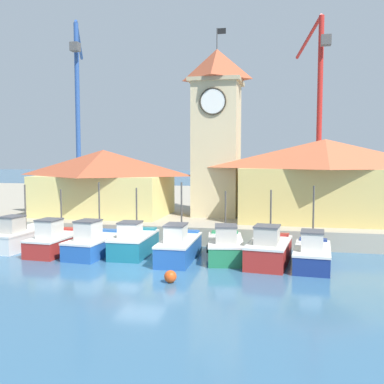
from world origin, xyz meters
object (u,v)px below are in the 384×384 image
fishing_boat_right_outer (312,254)px  warehouse_left (104,182)px  fishing_boat_mid_left (134,242)px  fishing_boat_center (179,247)px  clock_tower (217,129)px  warehouse_right (324,180)px  fishing_boat_left_inner (95,243)px  port_crane_near (78,128)px  fishing_boat_left_outer (56,241)px  mooring_buoy (170,277)px  fishing_boat_far_left (20,237)px  fishing_boat_right_inner (269,250)px  port_crane_far (318,128)px  fishing_boat_mid_right (225,246)px

fishing_boat_right_outer → warehouse_left: 18.75m
fishing_boat_mid_left → fishing_boat_center: size_ratio=0.86×
clock_tower → warehouse_right: 9.27m
fishing_boat_left_inner → port_crane_near: size_ratio=0.24×
fishing_boat_left_outer → fishing_boat_left_inner: bearing=-0.5°
mooring_buoy → fishing_boat_center: bearing=98.8°
fishing_boat_center → fishing_boat_far_left: bearing=175.6°
fishing_boat_right_inner → fishing_boat_mid_left: bearing=175.5°
fishing_boat_left_inner → clock_tower: (5.91, 10.38, 7.44)m
fishing_boat_center → fishing_boat_right_inner: bearing=0.6°
warehouse_left → port_crane_far: (17.75, 15.46, 4.97)m
fishing_boat_mid_left → fishing_boat_center: 3.11m
fishing_boat_mid_right → port_crane_near: size_ratio=0.24×
fishing_boat_far_left → fishing_boat_left_inner: (5.56, -0.68, -0.03)m
fishing_boat_mid_right → clock_tower: (-2.11, 9.68, 7.45)m
fishing_boat_right_inner → fishing_boat_right_outer: fishing_boat_right_outer is taller
port_crane_far → fishing_boat_left_outer: bearing=-125.3°
fishing_boat_center → port_crane_far: (9.21, 24.46, 8.16)m
fishing_boat_far_left → port_crane_far: size_ratio=0.24×
fishing_boat_left_inner → fishing_boat_center: fishing_boat_center is taller
fishing_boat_right_inner → port_crane_far: 26.04m
fishing_boat_mid_left → fishing_boat_right_outer: bearing=-3.9°
warehouse_right → mooring_buoy: warehouse_right is taller
fishing_boat_right_outer → warehouse_right: warehouse_right is taller
fishing_boat_center → fishing_boat_mid_right: 2.76m
port_crane_near → mooring_buoy: (19.57, -30.17, -9.05)m
fishing_boat_left_inner → fishing_boat_right_inner: size_ratio=1.04×
fishing_boat_right_outer → fishing_boat_right_inner: bearing=178.2°
fishing_boat_far_left → fishing_boat_right_inner: bearing=-2.8°
fishing_boat_right_outer → mooring_buoy: fishing_boat_right_outer is taller
fishing_boat_left_outer → warehouse_right: bearing=27.2°
fishing_boat_left_inner → port_crane_near: 29.94m
warehouse_left → fishing_boat_mid_right: bearing=-36.1°
clock_tower → mooring_buoy: bearing=-89.2°
fishing_boat_left_outer → clock_tower: bearing=50.7°
fishing_boat_mid_right → warehouse_right: 10.67m
fishing_boat_left_outer → warehouse_left: bearing=93.7°
fishing_boat_left_inner → fishing_boat_mid_left: fishing_boat_left_inner is taller
fishing_boat_far_left → warehouse_right: (19.72, 7.96, 3.57)m
fishing_boat_far_left → mooring_buoy: 12.92m
fishing_boat_left_outer → mooring_buoy: (8.70, -4.86, -0.45)m
warehouse_right → fishing_boat_mid_right: bearing=-127.7°
fishing_boat_far_left → fishing_boat_left_outer: fishing_boat_far_left is taller
fishing_boat_mid_left → port_crane_near: bearing=122.6°
fishing_boat_right_inner → mooring_buoy: 6.53m
fishing_boat_far_left → fishing_boat_right_outer: fishing_boat_right_outer is taller
fishing_boat_mid_left → port_crane_far: (12.24, 23.76, 8.17)m
clock_tower → warehouse_left: size_ratio=1.39×
fishing_boat_left_inner → mooring_buoy: size_ratio=8.13×
fishing_boat_left_outer → fishing_boat_right_outer: bearing=-0.7°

